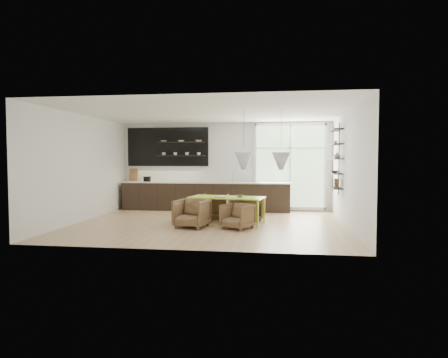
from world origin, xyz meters
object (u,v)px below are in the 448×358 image
armchair_back_right (250,208)px  armchair_front_left (192,213)px  wire_stool (187,210)px  dining_table (227,199)px  armchair_back_left (215,206)px  armchair_front_right (237,216)px

armchair_back_right → armchair_front_left: (-1.33, -1.44, 0.03)m
armchair_front_left → wire_stool: bearing=122.3°
dining_table → wire_stool: dining_table is taller
armchair_back_left → armchair_front_left: 1.63m
armchair_back_left → armchair_back_right: size_ratio=1.07×
dining_table → armchair_back_right: bearing=61.9°
armchair_front_left → armchair_front_right: bearing=10.1°
armchair_front_right → armchair_back_right: bearing=110.8°
armchair_back_left → armchair_front_left: armchair_front_left is taller
armchair_back_right → armchair_front_left: bearing=40.6°
dining_table → armchair_back_right: (0.55, 0.72, -0.33)m
armchair_back_right → armchair_front_left: size_ratio=0.91×
armchair_front_right → wire_stool: (-1.50, 1.00, -0.01)m
armchair_back_right → armchair_front_right: (-0.19, -1.47, -0.02)m
armchair_front_left → armchair_front_right: (1.14, -0.04, -0.05)m
armchair_front_left → wire_stool: 1.03m
armchair_back_left → armchair_front_right: bearing=115.0°
armchair_front_left → dining_table: bearing=54.7°
armchair_front_left → armchair_front_right: size_ratio=1.16×
armchair_back_left → wire_stool: armchair_back_left is taller
armchair_back_right → wire_stool: (-1.69, -0.47, -0.03)m
armchair_back_left → wire_stool: size_ratio=1.65×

